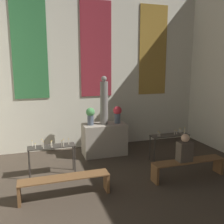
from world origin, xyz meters
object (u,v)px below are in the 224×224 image
object	(u,v)px
flower_vase_left	(90,115)
candle_rack_left	(52,151)
candle_rack_right	(170,139)
person_seated	(185,149)
pew_back_left	(65,182)
pew_back_right	(188,165)
statue	(104,102)
altar	(104,139)
flower_vase_right	(117,113)

from	to	relation	value
flower_vase_left	candle_rack_left	bearing A→B (deg)	-139.88
candle_rack_right	person_seated	world-z (taller)	person_seated
pew_back_left	pew_back_right	size ratio (longest dim) A/B	1.00
statue	pew_back_left	world-z (taller)	statue
candle_rack_left	altar	bearing A→B (deg)	32.07
statue	candle_rack_left	distance (m)	2.28
candle_rack_right	candle_rack_left	bearing A→B (deg)	-179.96
pew_back_left	candle_rack_left	bearing A→B (deg)	97.93
statue	candle_rack_right	size ratio (longest dim) A/B	1.26
altar	candle_rack_left	xyz separation A→B (m)	(-1.72, -1.08, 0.16)
flower_vase_right	candle_rack_left	world-z (taller)	flower_vase_right
statue	flower_vase_right	distance (m)	0.59
flower_vase_right	pew_back_left	xyz separation A→B (m)	(-1.99, -2.29, -0.98)
pew_back_right	person_seated	size ratio (longest dim) A/B	2.77
altar	pew_back_left	size ratio (longest dim) A/B	0.70
statue	flower_vase_left	size ratio (longest dim) A/B	2.77
flower_vase_right	altar	bearing A→B (deg)	180.00
flower_vase_left	flower_vase_right	xyz separation A→B (m)	(0.88, 0.00, 0.00)
pew_back_right	candle_rack_right	bearing A→B (deg)	81.80
candle_rack_left	pew_back_left	world-z (taller)	candle_rack_left
pew_back_left	altar	bearing A→B (deg)	55.92
flower_vase_left	person_seated	size ratio (longest dim) A/B	0.78
flower_vase_right	person_seated	size ratio (longest dim) A/B	0.78
statue	flower_vase_left	world-z (taller)	statue
flower_vase_right	pew_back_right	bearing A→B (deg)	-64.16
person_seated	candle_rack_left	bearing A→B (deg)	158.85
flower_vase_left	candle_rack_right	size ratio (longest dim) A/B	0.46
pew_back_right	person_seated	bearing A→B (deg)	180.00
altar	candle_rack_right	distance (m)	2.04
pew_back_left	pew_back_right	distance (m)	3.10
pew_back_right	statue	bearing A→B (deg)	124.08
flower_vase_left	candle_rack_left	size ratio (longest dim) A/B	0.46
statue	person_seated	world-z (taller)	statue
flower_vase_left	candle_rack_right	distance (m)	2.50
statue	altar	bearing A→B (deg)	0.00
flower_vase_left	person_seated	distance (m)	3.00
statue	pew_back_right	bearing A→B (deg)	-55.92
candle_rack_left	flower_vase_left	bearing A→B (deg)	40.12
flower_vase_right	pew_back_left	distance (m)	3.19
candle_rack_left	candle_rack_right	size ratio (longest dim) A/B	1.00
flower_vase_right	person_seated	bearing A→B (deg)	-66.88
person_seated	flower_vase_left	bearing A→B (deg)	129.06
altar	flower_vase_left	size ratio (longest dim) A/B	2.50
altar	person_seated	distance (m)	2.71
person_seated	candle_rack_right	bearing A→B (deg)	75.85
flower_vase_right	pew_back_left	size ratio (longest dim) A/B	0.28
statue	pew_back_right	world-z (taller)	statue
candle_rack_left	pew_back_left	distance (m)	1.27
pew_back_left	pew_back_right	world-z (taller)	same
candle_rack_left	person_seated	distance (m)	3.36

